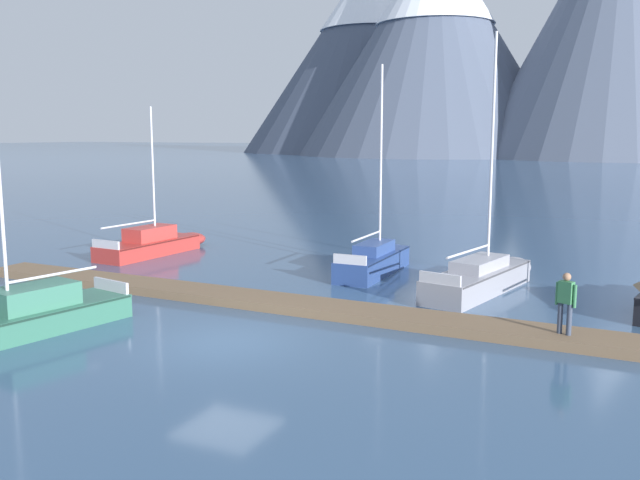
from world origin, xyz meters
TOP-DOWN VIEW (x-y plane):
  - ground_plane at (0.00, 0.00)m, footprint 700.00×700.00m
  - mountain_west_summit at (-68.62, 187.75)m, footprint 80.42×80.42m
  - mountain_central_massif at (-43.25, 167.01)m, footprint 72.25×72.25m
  - mountain_shoulder_ridge at (1.95, 163.69)m, footprint 65.34×65.34m
  - dock at (0.00, 4.00)m, footprint 26.74×2.08m
  - sailboat_nearest_berth at (-10.80, 10.40)m, footprint 2.11×6.73m
  - sailboat_second_berth at (-5.60, -1.80)m, footprint 2.84×6.47m
  - sailboat_mid_dock_port at (0.29, 10.77)m, footprint 1.57×6.01m
  - sailboat_mid_dock_starboard at (4.98, 9.43)m, footprint 2.92×7.33m
  - person_on_dock at (8.38, 3.76)m, footprint 0.56×0.34m

SIDE VIEW (x-z plane):
  - ground_plane at x=0.00m, z-range 0.00..0.00m
  - dock at x=0.00m, z-range -0.01..0.29m
  - sailboat_nearest_berth at x=-10.80m, z-range -2.94..3.96m
  - sailboat_second_berth at x=-5.60m, z-range -3.78..4.83m
  - sailboat_mid_dock_starboard at x=4.98m, z-range -4.07..5.14m
  - sailboat_mid_dock_port at x=0.29m, z-range -3.65..4.76m
  - person_on_dock at x=8.38m, z-range 0.42..2.11m
  - mountain_central_massif at x=-43.25m, z-range 1.23..59.52m
  - mountain_west_summit at x=-68.62m, z-range 1.11..61.38m
  - mountain_shoulder_ridge at x=1.95m, z-range 0.81..64.87m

